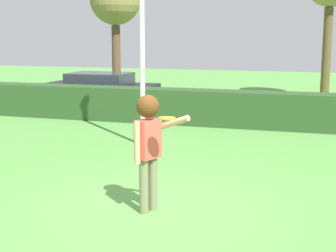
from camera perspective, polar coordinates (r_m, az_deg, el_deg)
name	(u,v)px	position (r m, az deg, el deg)	size (l,w,h in m)	color
ground_plane	(150,210)	(7.83, -2.05, -9.53)	(60.00, 60.00, 0.00)	#599844
person	(148,138)	(7.48, -2.22, -1.36)	(0.82, 0.53, 1.79)	#737552
frisbee	(167,118)	(6.98, -0.13, 0.89)	(0.24, 0.25, 0.03)	orange
lamppost	(142,16)	(11.95, -2.97, 12.36)	(0.24, 0.24, 5.54)	silver
hedge_row	(235,109)	(14.80, 7.60, 1.95)	(18.06, 0.90, 1.03)	#2A4A23
parked_car_black	(100,88)	(18.86, -7.71, 4.28)	(4.20, 1.81, 1.25)	black
willow_tree	(115,1)	(22.07, -5.99, 13.86)	(2.19, 2.19, 5.21)	brown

